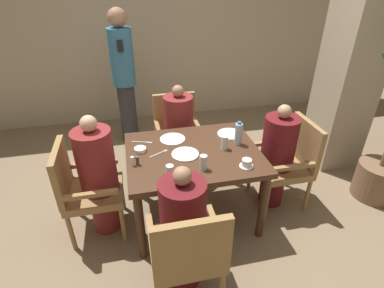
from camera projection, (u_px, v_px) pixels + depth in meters
name	position (u px, v px, depth m)	size (l,w,h in m)	color
ground_plane	(193.00, 212.00, 3.04)	(16.00, 16.00, 0.00)	#7A664C
wall_back	(156.00, 27.00, 4.37)	(8.00, 0.06, 2.80)	tan
pillar_stone	(355.00, 53.00, 3.23)	(0.52, 0.52, 2.70)	tan
dining_table	(193.00, 160.00, 2.72)	(1.18, 0.96, 0.73)	#422819
chair_left_side	(84.00, 187.00, 2.60)	(0.50, 0.50, 0.90)	olive
diner_in_left_chair	(99.00, 175.00, 2.58)	(0.32, 0.32, 1.16)	maroon
chair_far_side	(177.00, 130.00, 3.51)	(0.50, 0.50, 0.90)	olive
diner_in_far_chair	(179.00, 131.00, 3.36)	(0.32, 0.32, 1.10)	maroon
chair_right_side	(289.00, 160.00, 2.97)	(0.50, 0.50, 0.90)	olive
diner_in_right_chair	(277.00, 156.00, 2.91)	(0.32, 0.32, 1.10)	#5B1419
chair_near_corner	(187.00, 250.00, 2.01)	(0.50, 0.50, 0.90)	olive
diner_in_near_chair	(183.00, 229.00, 2.10)	(0.32, 0.32, 1.08)	#5B1419
standing_host	(124.00, 75.00, 3.87)	(0.30, 0.33, 1.76)	#2D2D33
plate_main_left	(173.00, 139.00, 2.85)	(0.24, 0.24, 0.01)	white
plate_main_right	(185.00, 154.00, 2.62)	(0.24, 0.24, 0.01)	white
plate_dessert_center	(230.00, 134.00, 2.94)	(0.24, 0.24, 0.01)	white
teacup_with_saucer	(247.00, 163.00, 2.45)	(0.12, 0.12, 0.07)	white
bowl_small	(140.00, 150.00, 2.66)	(0.11, 0.11, 0.04)	white
water_bottle	(238.00, 134.00, 2.73)	(0.07, 0.07, 0.23)	#A3C6DB
glass_tall_near	(225.00, 143.00, 2.67)	(0.06, 0.06, 0.13)	silver
glass_tall_mid	(170.00, 173.00, 2.28)	(0.06, 0.06, 0.13)	silver
glass_tall_far	(203.00, 162.00, 2.40)	(0.06, 0.06, 0.13)	silver
salt_shaker	(133.00, 161.00, 2.46)	(0.03, 0.03, 0.08)	white
pepper_shaker	(137.00, 161.00, 2.47)	(0.03, 0.03, 0.08)	#4C3D2D
fork_beside_plate	(160.00, 153.00, 2.64)	(0.17, 0.10, 0.00)	silver
knife_beside_plate	(143.00, 142.00, 2.81)	(0.19, 0.08, 0.00)	silver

